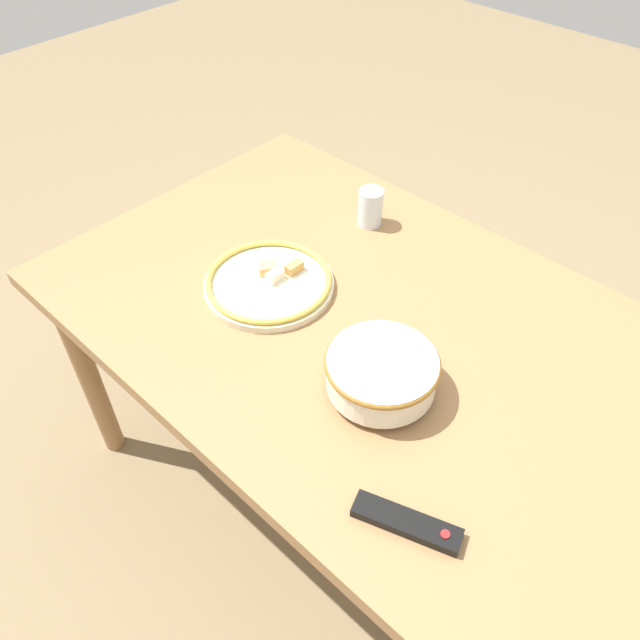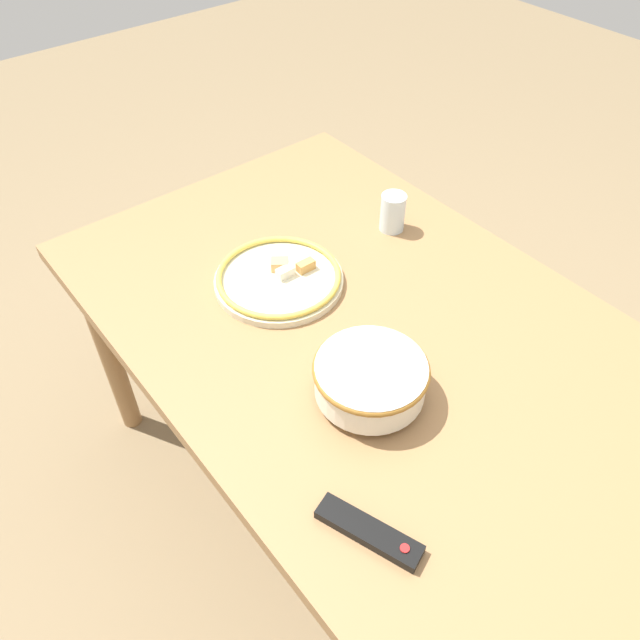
# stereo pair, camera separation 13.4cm
# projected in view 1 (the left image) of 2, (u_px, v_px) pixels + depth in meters

# --- Properties ---
(ground_plane) EXTENTS (8.00, 8.00, 0.00)m
(ground_plane) POSITION_uv_depth(u_px,v_px,m) (357.00, 492.00, 1.92)
(ground_plane) COLOR #7F6B4C
(dining_table) EXTENTS (1.52, 0.96, 0.74)m
(dining_table) POSITION_uv_depth(u_px,v_px,m) (369.00, 345.00, 1.45)
(dining_table) COLOR olive
(dining_table) RESTS_ON ground_plane
(noodle_bowl) EXTENTS (0.23, 0.23, 0.09)m
(noodle_bowl) POSITION_uv_depth(u_px,v_px,m) (382.00, 372.00, 1.23)
(noodle_bowl) COLOR silver
(noodle_bowl) RESTS_ON dining_table
(food_plate) EXTENTS (0.31, 0.31, 0.04)m
(food_plate) POSITION_uv_depth(u_px,v_px,m) (269.00, 282.00, 1.47)
(food_plate) COLOR beige
(food_plate) RESTS_ON dining_table
(tv_remote) EXTENTS (0.19, 0.11, 0.02)m
(tv_remote) POSITION_uv_depth(u_px,v_px,m) (407.00, 523.00, 1.05)
(tv_remote) COLOR black
(tv_remote) RESTS_ON dining_table
(drinking_glass) EXTENTS (0.07, 0.07, 0.10)m
(drinking_glass) POSITION_uv_depth(u_px,v_px,m) (370.00, 207.00, 1.63)
(drinking_glass) COLOR silver
(drinking_glass) RESTS_ON dining_table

